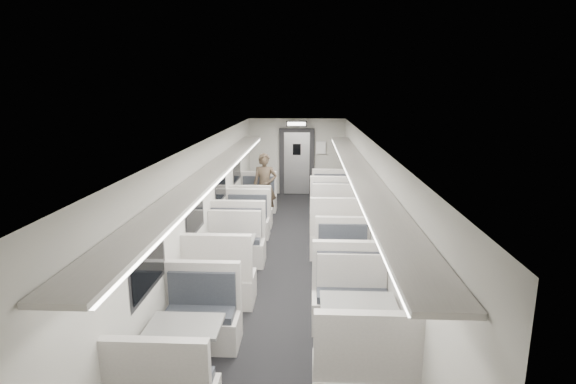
# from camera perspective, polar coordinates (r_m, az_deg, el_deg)

# --- Properties ---
(room) EXTENTS (3.24, 12.24, 2.64)m
(room) POSITION_cam_1_polar(r_m,az_deg,el_deg) (8.35, -0.01, -1.56)
(room) COLOR black
(room) RESTS_ON ground
(booth_left_a) EXTENTS (0.98, 1.99, 1.07)m
(booth_left_a) POSITION_cam_1_polar(r_m,az_deg,el_deg) (11.69, -4.18, -1.63)
(booth_left_a) COLOR beige
(booth_left_a) RESTS_ON room
(booth_left_b) EXTENTS (0.99, 2.01, 1.08)m
(booth_left_b) POSITION_cam_1_polar(r_m,az_deg,el_deg) (9.54, -5.79, -5.02)
(booth_left_b) COLOR beige
(booth_left_b) RESTS_ON room
(booth_left_c) EXTENTS (1.10, 2.24, 1.20)m
(booth_left_c) POSITION_cam_1_polar(r_m,az_deg,el_deg) (7.96, -7.58, -8.47)
(booth_left_c) COLOR beige
(booth_left_c) RESTS_ON room
(booth_left_d) EXTENTS (1.00, 2.03, 1.09)m
(booth_left_d) POSITION_cam_1_polar(r_m,az_deg,el_deg) (5.57, -12.84, -19.15)
(booth_left_d) COLOR beige
(booth_left_d) RESTS_ON room
(booth_right_a) EXTENTS (1.05, 2.13, 1.14)m
(booth_right_a) POSITION_cam_1_polar(r_m,az_deg,el_deg) (11.62, 5.66, -1.62)
(booth_right_a) COLOR beige
(booth_right_a) RESTS_ON room
(booth_right_b) EXTENTS (1.16, 2.36, 1.26)m
(booth_right_b) POSITION_cam_1_polar(r_m,az_deg,el_deg) (9.89, 6.18, -4.00)
(booth_right_b) COLOR beige
(booth_right_b) RESTS_ON room
(booth_right_c) EXTENTS (0.98, 1.98, 1.06)m
(booth_right_c) POSITION_cam_1_polar(r_m,az_deg,el_deg) (7.47, 7.34, -10.31)
(booth_right_c) COLOR beige
(booth_right_c) RESTS_ON room
(booth_right_d) EXTENTS (1.11, 2.24, 1.20)m
(booth_right_d) POSITION_cam_1_polar(r_m,az_deg,el_deg) (5.81, 8.82, -17.06)
(booth_right_d) COLOR beige
(booth_right_d) RESTS_ON room
(passenger) EXTENTS (0.62, 0.41, 1.71)m
(passenger) POSITION_cam_1_polar(r_m,az_deg,el_deg) (11.49, -2.96, 0.69)
(passenger) COLOR black
(passenger) RESTS_ON room
(window_a) EXTENTS (0.02, 1.18, 0.84)m
(window_a) POSITION_cam_1_polar(r_m,az_deg,el_deg) (11.79, -6.48, 3.38)
(window_a) COLOR black
(window_a) RESTS_ON room
(window_b) EXTENTS (0.02, 1.18, 0.84)m
(window_b) POSITION_cam_1_polar(r_m,az_deg,el_deg) (9.66, -8.53, 1.21)
(window_b) COLOR black
(window_b) RESTS_ON room
(window_c) EXTENTS (0.02, 1.18, 0.84)m
(window_c) POSITION_cam_1_polar(r_m,az_deg,el_deg) (7.57, -11.71, -2.19)
(window_c) COLOR black
(window_c) RESTS_ON room
(window_d) EXTENTS (0.02, 1.18, 0.84)m
(window_d) POSITION_cam_1_polar(r_m,az_deg,el_deg) (5.57, -17.30, -8.07)
(window_d) COLOR black
(window_d) RESTS_ON room
(luggage_rack_left) EXTENTS (0.46, 10.40, 0.09)m
(luggage_rack_left) POSITION_cam_1_polar(r_m,az_deg,el_deg) (8.06, -9.00, 2.96)
(luggage_rack_left) COLOR beige
(luggage_rack_left) RESTS_ON room
(luggage_rack_right) EXTENTS (0.46, 10.40, 0.09)m
(luggage_rack_right) POSITION_cam_1_polar(r_m,az_deg,el_deg) (7.94, 8.90, 2.82)
(luggage_rack_right) COLOR beige
(luggage_rack_right) RESTS_ON room
(vestibule_door) EXTENTS (1.10, 0.13, 2.10)m
(vestibule_door) POSITION_cam_1_polar(r_m,az_deg,el_deg) (14.19, 1.13, 3.82)
(vestibule_door) COLOR black
(vestibule_door) RESTS_ON room
(exit_sign) EXTENTS (0.62, 0.12, 0.16)m
(exit_sign) POSITION_cam_1_polar(r_m,az_deg,el_deg) (13.56, 1.09, 8.67)
(exit_sign) COLOR black
(exit_sign) RESTS_ON room
(wall_notice) EXTENTS (0.32, 0.02, 0.40)m
(wall_notice) POSITION_cam_1_polar(r_m,az_deg,el_deg) (14.11, 4.19, 5.62)
(wall_notice) COLOR white
(wall_notice) RESTS_ON room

